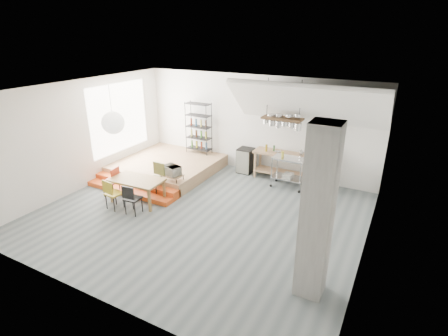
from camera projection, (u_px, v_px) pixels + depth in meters
The scene contains 26 objects.
floor at pixel (200, 214), 9.14m from camera, with size 8.00×8.00×0.00m, color #576165.
wall_back at pixel (255, 125), 11.42m from camera, with size 8.00×0.04×3.20m, color silver.
wall_left at pixel (83, 135), 10.30m from camera, with size 0.04×7.00×3.20m, color silver.
wall_right at pixel (373, 189), 6.80m from camera, with size 0.04×7.00×3.20m, color silver.
ceiling at pixel (196, 91), 7.96m from camera, with size 8.00×7.00×0.02m, color white.
slope_ceiling at pixel (307, 104), 9.79m from camera, with size 4.40×1.80×0.15m, color white.
window_pane at pixel (120, 118), 11.45m from camera, with size 0.02×2.50×2.20m, color white.
platform at pixel (168, 166), 11.80m from camera, with size 3.00×3.00×0.40m, color #A17250.
step_lower at pixel (128, 192), 10.25m from camera, with size 3.00×0.35×0.13m, color #D74E19.
step_upper at pixel (136, 185), 10.52m from camera, with size 3.00×0.35×0.27m, color #D74E19.
concrete_column at pixel (317, 214), 5.87m from camera, with size 0.50×0.50×3.20m, color slate.
kitchen_counter at pixel (282, 161), 11.01m from camera, with size 1.80×0.60×0.91m.
stove at pixel (326, 174), 10.45m from camera, with size 0.60×0.60×1.18m.
pot_rack at pixel (283, 121), 10.31m from camera, with size 1.20×0.50×1.43m.
wire_shelving at pixel (199, 127), 12.15m from camera, with size 0.88×0.38×1.80m.
microwave_shelf at pixel (172, 175), 10.17m from camera, with size 0.60×0.40×0.16m.
paper_lantern at pixel (113, 123), 9.23m from camera, with size 0.60×0.60×0.60m, color white.
dining_table at pixel (137, 182), 9.58m from camera, with size 1.48×0.88×0.68m.
chair_mustard at pixel (112, 192), 9.20m from camera, with size 0.43×0.43×0.85m.
chair_black at pixel (131, 197), 8.95m from camera, with size 0.40×0.40×0.83m.
chair_olive at pixel (157, 176), 10.08m from camera, with size 0.45×0.45×0.93m.
chair_red at pixel (113, 179), 9.97m from camera, with size 0.46×0.46×0.87m.
rolling_cart at pixel (288, 168), 10.48m from camera, with size 0.98×0.56×0.95m.
mini_fridge at pixel (246, 160), 11.69m from camera, with size 0.49×0.49×0.83m, color black.
microwave at pixel (172, 170), 10.11m from camera, with size 0.50×0.34×0.28m, color beige.
bowl at pixel (278, 152), 10.91m from camera, with size 0.20×0.20×0.05m, color silver.
Camera 1 is at (4.35, -6.80, 4.50)m, focal length 28.00 mm.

